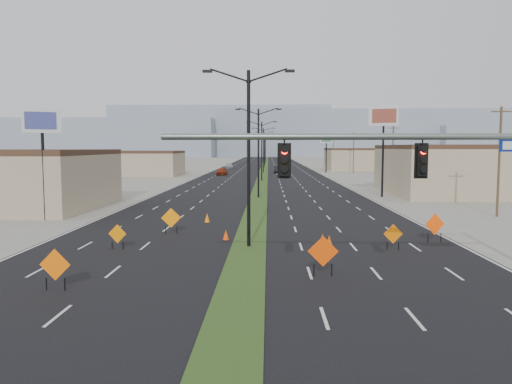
{
  "coord_description": "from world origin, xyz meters",
  "views": [
    {
      "loc": [
        1.11,
        -16.27,
        5.72
      ],
      "look_at": [
        0.42,
        11.69,
        3.2
      ],
      "focal_mm": 35.0,
      "sensor_mm": 36.0,
      "label": 1
    }
  ],
  "objects_px": {
    "streetlight_5": "(265,148)",
    "car_far": "(229,166)",
    "car_left": "(222,171)",
    "construction_sign_1": "(55,266)",
    "construction_sign_3": "(323,253)",
    "construction_sign_0": "(117,235)",
    "pole_sign_west": "(42,130)",
    "cone_0": "(226,235)",
    "streetlight_1": "(258,150)",
    "car_mid": "(278,170)",
    "cone_1": "(329,240)",
    "cone_3": "(207,218)",
    "streetlight_2": "(262,149)",
    "pole_sign_east_far": "(326,142)",
    "construction_sign_5": "(435,225)",
    "streetlight_6": "(265,148)",
    "streetlight_4": "(264,148)",
    "construction_sign_2": "(171,219)",
    "construction_sign_4": "(393,235)",
    "pole_sign_east_near": "(384,122)",
    "streetlight_3": "(263,149)",
    "streetlight_0": "(249,152)",
    "signal_mast": "(473,173)",
    "cone_2": "(323,239)"
  },
  "relations": [
    {
      "from": "streetlight_1",
      "to": "construction_sign_3",
      "type": "height_order",
      "value": "streetlight_1"
    },
    {
      "from": "streetlight_0",
      "to": "pole_sign_east_near",
      "type": "xyz_separation_m",
      "value": [
        14.26,
        29.35,
        3.13
      ]
    },
    {
      "from": "streetlight_1",
      "to": "car_mid",
      "type": "xyz_separation_m",
      "value": [
        3.24,
        54.63,
        -4.68
      ]
    },
    {
      "from": "streetlight_0",
      "to": "car_left",
      "type": "bearing_deg",
      "value": 96.52
    },
    {
      "from": "cone_3",
      "to": "car_mid",
      "type": "bearing_deg",
      "value": 84.71
    },
    {
      "from": "streetlight_5",
      "to": "construction_sign_3",
      "type": "xyz_separation_m",
      "value": [
        3.54,
        -146.52,
        -4.35
      ]
    },
    {
      "from": "streetlight_5",
      "to": "car_far",
      "type": "xyz_separation_m",
      "value": [
        -9.3,
        -35.53,
        -4.71
      ]
    },
    {
      "from": "car_mid",
      "to": "cone_1",
      "type": "xyz_separation_m",
      "value": [
        1.46,
        -81.87,
        -0.45
      ]
    },
    {
      "from": "construction_sign_5",
      "to": "cone_3",
      "type": "distance_m",
      "value": 16.56
    },
    {
      "from": "car_left",
      "to": "streetlight_4",
      "type": "bearing_deg",
      "value": 83.24
    },
    {
      "from": "signal_mast",
      "to": "cone_1",
      "type": "xyz_separation_m",
      "value": [
        -3.85,
        10.76,
        -4.5
      ]
    },
    {
      "from": "cone_1",
      "to": "cone_3",
      "type": "relative_size",
      "value": 0.84
    },
    {
      "from": "streetlight_6",
      "to": "construction_sign_5",
      "type": "relative_size",
      "value": 5.71
    },
    {
      "from": "cone_0",
      "to": "streetlight_5",
      "type": "bearing_deg",
      "value": 89.38
    },
    {
      "from": "streetlight_4",
      "to": "construction_sign_2",
      "type": "relative_size",
      "value": 5.81
    },
    {
      "from": "streetlight_6",
      "to": "construction_sign_5",
      "type": "height_order",
      "value": "streetlight_6"
    },
    {
      "from": "car_mid",
      "to": "pole_sign_east_near",
      "type": "relative_size",
      "value": 0.43
    },
    {
      "from": "streetlight_6",
      "to": "streetlight_1",
      "type": "bearing_deg",
      "value": -90.0
    },
    {
      "from": "pole_sign_west",
      "to": "cone_0",
      "type": "bearing_deg",
      "value": -52.78
    },
    {
      "from": "streetlight_1",
      "to": "streetlight_4",
      "type": "relative_size",
      "value": 1.0
    },
    {
      "from": "construction_sign_1",
      "to": "car_mid",
      "type": "bearing_deg",
      "value": 87.23
    },
    {
      "from": "pole_sign_east_near",
      "to": "pole_sign_east_far",
      "type": "height_order",
      "value": "pole_sign_east_near"
    },
    {
      "from": "car_far",
      "to": "construction_sign_5",
      "type": "bearing_deg",
      "value": -82.02
    },
    {
      "from": "streetlight_2",
      "to": "car_far",
      "type": "height_order",
      "value": "streetlight_2"
    },
    {
      "from": "streetlight_1",
      "to": "streetlight_6",
      "type": "height_order",
      "value": "same"
    },
    {
      "from": "car_mid",
      "to": "construction_sign_2",
      "type": "distance_m",
      "value": 78.95
    },
    {
      "from": "construction_sign_0",
      "to": "construction_sign_1",
      "type": "distance_m",
      "value": 8.09
    },
    {
      "from": "car_left",
      "to": "construction_sign_5",
      "type": "height_order",
      "value": "construction_sign_5"
    },
    {
      "from": "streetlight_0",
      "to": "streetlight_4",
      "type": "bearing_deg",
      "value": 90.0
    },
    {
      "from": "streetlight_1",
      "to": "car_mid",
      "type": "distance_m",
      "value": 54.93
    },
    {
      "from": "streetlight_2",
      "to": "pole_sign_east_far",
      "type": "relative_size",
      "value": 1.18
    },
    {
      "from": "car_left",
      "to": "construction_sign_1",
      "type": "bearing_deg",
      "value": -83.44
    },
    {
      "from": "cone_0",
      "to": "construction_sign_0",
      "type": "bearing_deg",
      "value": -152.64
    },
    {
      "from": "streetlight_5",
      "to": "cone_3",
      "type": "relative_size",
      "value": 14.62
    },
    {
      "from": "cone_0",
      "to": "cone_1",
      "type": "distance_m",
      "value": 6.35
    },
    {
      "from": "construction_sign_0",
      "to": "cone_2",
      "type": "relative_size",
      "value": 2.08
    },
    {
      "from": "streetlight_3",
      "to": "construction_sign_0",
      "type": "distance_m",
      "value": 85.35
    },
    {
      "from": "streetlight_3",
      "to": "pole_sign_east_far",
      "type": "height_order",
      "value": "streetlight_3"
    },
    {
      "from": "streetlight_6",
      "to": "construction_sign_0",
      "type": "distance_m",
      "value": 169.14
    },
    {
      "from": "streetlight_5",
      "to": "streetlight_6",
      "type": "relative_size",
      "value": 1.0
    },
    {
      "from": "streetlight_4",
      "to": "construction_sign_1",
      "type": "bearing_deg",
      "value": -93.48
    },
    {
      "from": "streetlight_3",
      "to": "pole_sign_east_near",
      "type": "bearing_deg",
      "value": -75.38
    },
    {
      "from": "streetlight_3",
      "to": "pole_sign_west",
      "type": "height_order",
      "value": "streetlight_3"
    },
    {
      "from": "construction_sign_2",
      "to": "cone_1",
      "type": "xyz_separation_m",
      "value": [
        9.99,
        -3.39,
        -0.73
      ]
    },
    {
      "from": "streetlight_0",
      "to": "construction_sign_0",
      "type": "bearing_deg",
      "value": -172.88
    },
    {
      "from": "streetlight_0",
      "to": "streetlight_2",
      "type": "distance_m",
      "value": 56.0
    },
    {
      "from": "construction_sign_3",
      "to": "construction_sign_0",
      "type": "bearing_deg",
      "value": 155.28
    },
    {
      "from": "streetlight_5",
      "to": "pole_sign_east_near",
      "type": "relative_size",
      "value": 0.96
    },
    {
      "from": "streetlight_2",
      "to": "construction_sign_4",
      "type": "xyz_separation_m",
      "value": [
        8.07,
        -56.71,
        -4.57
      ]
    },
    {
      "from": "streetlight_3",
      "to": "car_mid",
      "type": "height_order",
      "value": "streetlight_3"
    }
  ]
}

